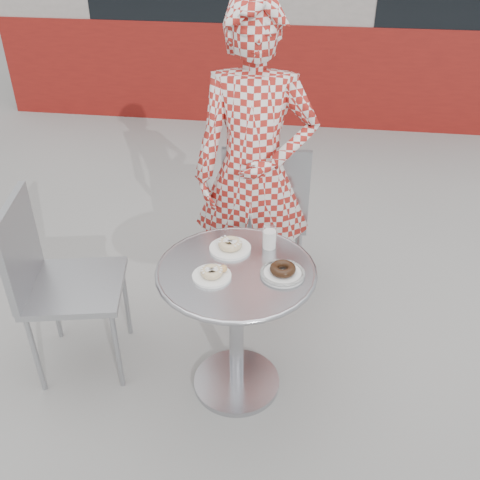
# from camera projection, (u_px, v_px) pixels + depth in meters

# --- Properties ---
(ground) EXTENTS (60.00, 60.00, 0.00)m
(ground) POSITION_uv_depth(u_px,v_px,m) (229.00, 378.00, 2.67)
(ground) COLOR gray
(ground) RESTS_ON ground
(bistro_table) EXTENTS (0.69, 0.69, 0.70)m
(bistro_table) POSITION_uv_depth(u_px,v_px,m) (236.00, 300.00, 2.36)
(bistro_table) COLOR silver
(bistro_table) RESTS_ON ground
(chair_far) EXTENTS (0.48, 0.49, 0.96)m
(chair_far) POSITION_uv_depth(u_px,v_px,m) (266.00, 240.00, 3.21)
(chair_far) COLOR #9C9EA3
(chair_far) RESTS_ON ground
(chair_left) EXTENTS (0.53, 0.53, 0.93)m
(chair_left) POSITION_uv_depth(u_px,v_px,m) (79.00, 317.00, 2.63)
(chair_left) COLOR #9C9EA3
(chair_left) RESTS_ON ground
(seated_person) EXTENTS (0.63, 0.43, 1.70)m
(seated_person) POSITION_uv_depth(u_px,v_px,m) (254.00, 174.00, 2.70)
(seated_person) COLOR maroon
(seated_person) RESTS_ON ground
(plate_far) EXTENTS (0.19, 0.19, 0.05)m
(plate_far) POSITION_uv_depth(u_px,v_px,m) (230.00, 246.00, 2.38)
(plate_far) COLOR white
(plate_far) RESTS_ON bistro_table
(plate_near) EXTENTS (0.16, 0.16, 0.04)m
(plate_near) POSITION_uv_depth(u_px,v_px,m) (212.00, 273.00, 2.21)
(plate_near) COLOR white
(plate_near) RESTS_ON bistro_table
(plate_checker) EXTENTS (0.19, 0.19, 0.05)m
(plate_checker) POSITION_uv_depth(u_px,v_px,m) (283.00, 272.00, 2.22)
(plate_checker) COLOR white
(plate_checker) RESTS_ON bistro_table
(milk_cup) EXTENTS (0.06, 0.06, 0.10)m
(milk_cup) POSITION_uv_depth(u_px,v_px,m) (269.00, 238.00, 2.38)
(milk_cup) COLOR white
(milk_cup) RESTS_ON bistro_table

